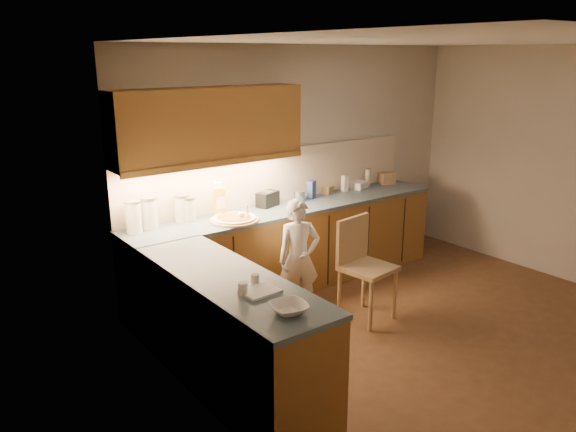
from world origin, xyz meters
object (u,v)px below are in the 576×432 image
object	(u,v)px
child	(299,258)
oil_jug	(219,201)
toaster	(268,199)
wooden_chair	(362,261)
pizza_on_board	(235,219)

from	to	relation	value
child	oil_jug	world-z (taller)	oil_jug
toaster	wooden_chair	bearing A→B (deg)	-93.94
oil_jug	toaster	bearing A→B (deg)	2.36
pizza_on_board	wooden_chair	size ratio (longest dim) A/B	0.48
child	toaster	size ratio (longest dim) A/B	4.18
child	toaster	bearing A→B (deg)	96.56
wooden_chair	child	bearing A→B (deg)	130.91
pizza_on_board	child	size ratio (longest dim) A/B	0.41
pizza_on_board	toaster	bearing A→B (deg)	24.28
child	wooden_chair	size ratio (longest dim) A/B	1.18
pizza_on_board	oil_jug	bearing A→B (deg)	98.26
child	oil_jug	size ratio (longest dim) A/B	3.33
oil_jug	child	bearing A→B (deg)	-58.83
pizza_on_board	oil_jug	xyz separation A→B (m)	(-0.03, 0.24, 0.14)
pizza_on_board	child	bearing A→B (deg)	-50.62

